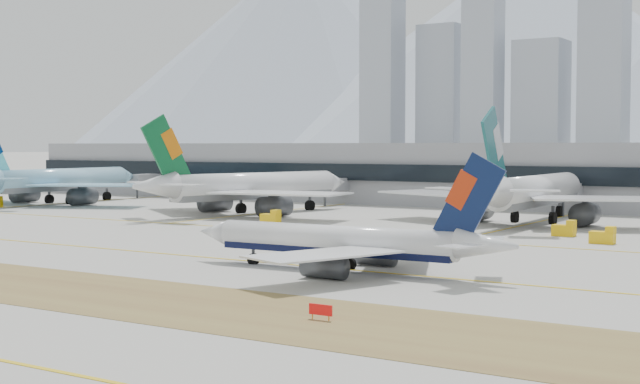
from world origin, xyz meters
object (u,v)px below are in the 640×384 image
Objects in this scene: taxiing_airliner at (346,242)px; widebody_eva at (248,188)px; terminal at (506,174)px; widebody_cathay at (532,193)px; widebody_korean at (56,182)px.

taxiing_airliner is 0.73× the size of widebody_eva.
taxiing_airliner is 0.15× the size of terminal.
widebody_eva is at bearing 98.90° from widebody_cathay.
widebody_eva reaches higher than terminal.
taxiing_airliner is at bearing -120.86° from widebody_korean.
terminal is at bearing -15.95° from widebody_eva.
widebody_cathay is at bearing -89.32° from taxiing_airliner.
widebody_korean is at bearing -148.37° from terminal.
widebody_eva is at bearing -94.53° from widebody_korean.
widebody_cathay is at bearing -88.71° from widebody_korean.
terminal is at bearing -79.43° from taxiing_airliner.
widebody_cathay reaches higher than terminal.
taxiing_airliner is 124.23m from terminal.
widebody_cathay is 0.21× the size of terminal.
widebody_cathay is (-3.13, 72.50, 2.26)m from taxiing_airliner.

